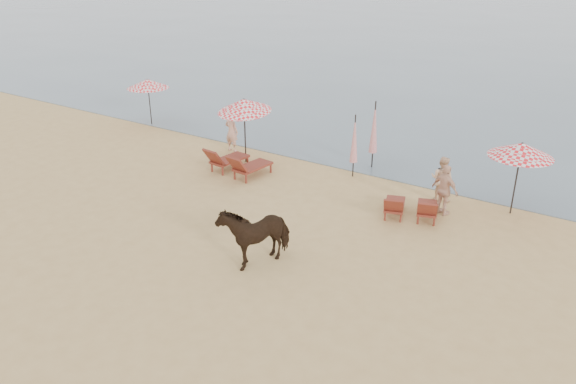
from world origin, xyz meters
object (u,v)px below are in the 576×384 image
at_px(umbrella_open_left_b, 244,105).
at_px(cow, 255,232).
at_px(lounger_cluster_right, 411,207).
at_px(umbrella_open_left_a, 148,84).
at_px(beachgoer_right_b, 445,190).
at_px(umbrella_closed_left, 354,139).
at_px(beachgoer_right_a, 442,179).
at_px(lounger_cluster_left, 236,162).
at_px(umbrella_open_right, 521,150).
at_px(beachgoer_left, 232,132).
at_px(umbrella_closed_right, 374,128).

height_order(umbrella_open_left_b, cow, umbrella_open_left_b).
xyz_separation_m(lounger_cluster_right, umbrella_open_left_a, (-13.96, 2.71, 1.55)).
bearing_deg(beachgoer_right_b, umbrella_closed_left, 2.11).
xyz_separation_m(lounger_cluster_right, beachgoer_right_a, (0.30, 1.82, 0.37)).
relative_size(lounger_cluster_right, cow, 1.02).
bearing_deg(umbrella_open_left_b, beachgoer_right_a, 27.76).
xyz_separation_m(lounger_cluster_left, beachgoer_right_a, (7.03, 1.86, 0.29)).
distance_m(umbrella_open_left_b, cow, 7.64).
bearing_deg(lounger_cluster_left, lounger_cluster_right, 6.56).
distance_m(lounger_cluster_right, umbrella_closed_left, 3.86).
bearing_deg(lounger_cluster_right, umbrella_open_right, 20.67).
distance_m(umbrella_closed_left, beachgoer_left, 5.45).
xyz_separation_m(lounger_cluster_left, beachgoer_right_b, (7.46, 0.88, 0.35)).
height_order(umbrella_open_left_a, umbrella_open_right, umbrella_open_right).
bearing_deg(cow, beachgoer_right_b, 78.12).
bearing_deg(umbrella_closed_left, umbrella_open_right, -0.40).
bearing_deg(umbrella_open_left_b, cow, -27.71).
bearing_deg(lounger_cluster_left, beachgoer_right_b, 12.91).
bearing_deg(lounger_cluster_right, umbrella_open_left_a, 150.16).
distance_m(lounger_cluster_left, umbrella_open_right, 9.62).
height_order(umbrella_open_right, beachgoer_right_a, umbrella_open_right).
relative_size(lounger_cluster_right, umbrella_open_right, 0.84).
relative_size(lounger_cluster_left, umbrella_open_left_a, 0.95).
xyz_separation_m(lounger_cluster_left, umbrella_open_left_a, (-7.23, 2.75, 1.48)).
bearing_deg(beachgoer_right_a, lounger_cluster_left, 17.31).
distance_m(beachgoer_right_a, beachgoer_right_b, 1.08).
xyz_separation_m(lounger_cluster_left, umbrella_open_left_b, (-0.52, 1.23, 1.78)).
distance_m(umbrella_open_left_a, umbrella_closed_right, 11.13).
xyz_separation_m(umbrella_open_left_a, umbrella_closed_left, (10.90, -0.60, -0.51)).
xyz_separation_m(lounger_cluster_right, umbrella_closed_right, (-2.85, 3.28, 1.20)).
relative_size(umbrella_closed_right, beachgoer_left, 1.56).
xyz_separation_m(lounger_cluster_left, lounger_cluster_right, (6.73, 0.04, -0.08)).
xyz_separation_m(umbrella_closed_left, beachgoer_left, (-5.41, -0.22, -0.60)).
xyz_separation_m(lounger_cluster_left, umbrella_open_right, (9.24, 2.11, 1.64)).
bearing_deg(umbrella_closed_right, umbrella_open_left_b, -154.59).
bearing_deg(beachgoer_right_a, beachgoer_right_b, 116.32).
relative_size(lounger_cluster_right, umbrella_open_left_b, 0.76).
bearing_deg(beachgoer_right_b, lounger_cluster_right, 69.27).
xyz_separation_m(umbrella_open_left_b, umbrella_open_right, (9.75, 0.88, -0.14)).
bearing_deg(umbrella_closed_left, lounger_cluster_left, -149.61).
distance_m(umbrella_open_left_b, umbrella_closed_right, 4.91).
bearing_deg(beachgoer_right_a, cow, 69.06).
distance_m(lounger_cluster_left, umbrella_open_left_a, 7.88).
bearing_deg(umbrella_closed_left, lounger_cluster_right, -34.60).
xyz_separation_m(umbrella_closed_right, beachgoer_right_a, (3.15, -1.45, -0.83)).
xyz_separation_m(lounger_cluster_right, umbrella_open_left_b, (-7.24, 1.19, 1.85)).
height_order(cow, beachgoer_right_b, cow).
distance_m(lounger_cluster_right, umbrella_open_left_a, 14.30).
relative_size(lounger_cluster_left, beachgoer_right_b, 1.26).
bearing_deg(lounger_cluster_left, beachgoer_right_a, 21.08).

